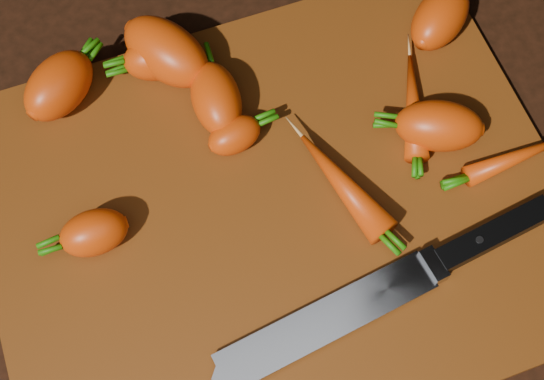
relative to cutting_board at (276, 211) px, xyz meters
name	(u,v)px	position (x,y,z in m)	size (l,w,h in m)	color
ground	(276,215)	(0.00, 0.00, -0.01)	(2.00, 2.00, 0.01)	black
cutting_board	(276,211)	(0.00, 0.00, 0.00)	(0.50, 0.40, 0.01)	#582C0F
carrot_0	(59,86)	(-0.15, 0.17, 0.03)	(0.08, 0.05, 0.05)	#DA430D
carrot_1	(94,233)	(-0.15, 0.02, 0.03)	(0.06, 0.04, 0.04)	#DA430D
carrot_2	(166,52)	(-0.04, 0.17, 0.03)	(0.09, 0.05, 0.05)	#DA430D
carrot_3	(216,99)	(-0.02, 0.11, 0.03)	(0.08, 0.04, 0.04)	#DA430D
carrot_4	(161,56)	(-0.05, 0.17, 0.03)	(0.07, 0.04, 0.04)	#DA430D
carrot_5	(234,135)	(-0.01, 0.07, 0.02)	(0.05, 0.03, 0.03)	#DA430D
carrot_6	(439,126)	(0.16, 0.02, 0.03)	(0.08, 0.05, 0.05)	#DA430D
carrot_7	(413,106)	(0.15, 0.05, 0.02)	(0.11, 0.02, 0.02)	#DA430D
carrot_8	(521,155)	(0.22, -0.03, 0.02)	(0.11, 0.02, 0.02)	#DA430D
carrot_9	(342,184)	(0.06, 0.00, 0.02)	(0.11, 0.03, 0.03)	#DA430D
carrot_10	(440,17)	(0.21, 0.12, 0.03)	(0.08, 0.05, 0.05)	#DA430D
knife	(347,310)	(0.02, -0.11, 0.01)	(0.31, 0.07, 0.02)	gray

